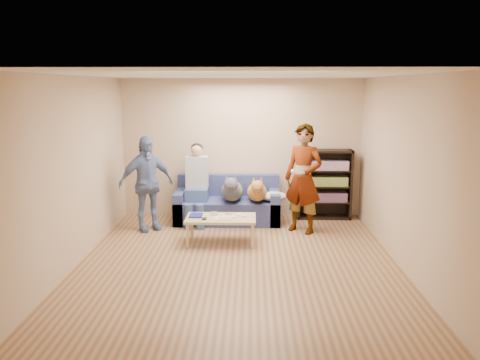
{
  "coord_description": "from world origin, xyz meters",
  "views": [
    {
      "loc": [
        0.18,
        -6.27,
        2.45
      ],
      "look_at": [
        0.0,
        1.2,
        0.95
      ],
      "focal_mm": 35.0,
      "sensor_mm": 36.0,
      "label": 1
    }
  ],
  "objects_px": {
    "sofa": "(228,206)",
    "coffee_table": "(221,220)",
    "dog_gray": "(232,190)",
    "bookshelf": "(324,183)",
    "person_standing_left": "(146,183)",
    "camera_silver": "(214,214)",
    "person_standing_right": "(303,179)",
    "dog_tan": "(257,191)",
    "person_seated": "(197,181)",
    "notebook_blue": "(196,215)"
  },
  "relations": [
    {
      "from": "notebook_blue",
      "to": "dog_gray",
      "type": "xyz_separation_m",
      "value": [
        0.53,
        0.98,
        0.2
      ]
    },
    {
      "from": "notebook_blue",
      "to": "sofa",
      "type": "bearing_deg",
      "value": 69.62
    },
    {
      "from": "sofa",
      "to": "dog_tan",
      "type": "xyz_separation_m",
      "value": [
        0.54,
        -0.22,
        0.33
      ]
    },
    {
      "from": "camera_silver",
      "to": "bookshelf",
      "type": "bearing_deg",
      "value": 34.72
    },
    {
      "from": "dog_tan",
      "to": "coffee_table",
      "type": "distance_m",
      "value": 1.2
    },
    {
      "from": "person_seated",
      "to": "camera_silver",
      "type": "bearing_deg",
      "value": -68.82
    },
    {
      "from": "dog_gray",
      "to": "bookshelf",
      "type": "distance_m",
      "value": 1.77
    },
    {
      "from": "person_standing_right",
      "to": "dog_gray",
      "type": "bearing_deg",
      "value": -164.9
    },
    {
      "from": "person_standing_right",
      "to": "camera_silver",
      "type": "distance_m",
      "value": 1.63
    },
    {
      "from": "person_seated",
      "to": "bookshelf",
      "type": "distance_m",
      "value": 2.38
    },
    {
      "from": "sofa",
      "to": "bookshelf",
      "type": "bearing_deg",
      "value": 7.4
    },
    {
      "from": "camera_silver",
      "to": "dog_tan",
      "type": "bearing_deg",
      "value": 52.14
    },
    {
      "from": "person_seated",
      "to": "bookshelf",
      "type": "relative_size",
      "value": 1.13
    },
    {
      "from": "sofa",
      "to": "person_standing_left",
      "type": "bearing_deg",
      "value": -156.8
    },
    {
      "from": "sofa",
      "to": "coffee_table",
      "type": "height_order",
      "value": "sofa"
    },
    {
      "from": "person_standing_left",
      "to": "notebook_blue",
      "type": "distance_m",
      "value": 1.17
    },
    {
      "from": "person_standing_left",
      "to": "dog_tan",
      "type": "bearing_deg",
      "value": -22.59
    },
    {
      "from": "person_standing_right",
      "to": "bookshelf",
      "type": "distance_m",
      "value": 1.03
    },
    {
      "from": "sofa",
      "to": "dog_gray",
      "type": "distance_m",
      "value": 0.42
    },
    {
      "from": "dog_tan",
      "to": "bookshelf",
      "type": "xyz_separation_m",
      "value": [
        1.26,
        0.46,
        0.07
      ]
    },
    {
      "from": "camera_silver",
      "to": "person_seated",
      "type": "height_order",
      "value": "person_seated"
    },
    {
      "from": "coffee_table",
      "to": "bookshelf",
      "type": "xyz_separation_m",
      "value": [
        1.84,
        1.48,
        0.31
      ]
    },
    {
      "from": "bookshelf",
      "to": "person_standing_right",
      "type": "bearing_deg",
      "value": -119.36
    },
    {
      "from": "sofa",
      "to": "dog_gray",
      "type": "xyz_separation_m",
      "value": [
        0.09,
        -0.22,
        0.35
      ]
    },
    {
      "from": "person_seated",
      "to": "person_standing_left",
      "type": "bearing_deg",
      "value": -150.53
    },
    {
      "from": "person_standing_left",
      "to": "notebook_blue",
      "type": "height_order",
      "value": "person_standing_left"
    },
    {
      "from": "person_standing_right",
      "to": "bookshelf",
      "type": "relative_size",
      "value": 1.42
    },
    {
      "from": "coffee_table",
      "to": "camera_silver",
      "type": "bearing_deg",
      "value": 135.0
    },
    {
      "from": "dog_gray",
      "to": "dog_tan",
      "type": "bearing_deg",
      "value": -0.59
    },
    {
      "from": "camera_silver",
      "to": "person_seated",
      "type": "xyz_separation_m",
      "value": [
        -0.39,
        1.0,
        0.33
      ]
    },
    {
      "from": "person_standing_right",
      "to": "bookshelf",
      "type": "height_order",
      "value": "person_standing_right"
    },
    {
      "from": "person_seated",
      "to": "dog_tan",
      "type": "relative_size",
      "value": 1.29
    },
    {
      "from": "person_standing_left",
      "to": "camera_silver",
      "type": "relative_size",
      "value": 14.91
    },
    {
      "from": "person_standing_left",
      "to": "dog_tan",
      "type": "xyz_separation_m",
      "value": [
        1.9,
        0.36,
        -0.21
      ]
    },
    {
      "from": "person_standing_right",
      "to": "sofa",
      "type": "height_order",
      "value": "person_standing_right"
    },
    {
      "from": "person_standing_right",
      "to": "dog_gray",
      "type": "xyz_separation_m",
      "value": [
        -1.22,
        0.42,
        -0.29
      ]
    },
    {
      "from": "camera_silver",
      "to": "coffee_table",
      "type": "height_order",
      "value": "camera_silver"
    },
    {
      "from": "person_standing_right",
      "to": "notebook_blue",
      "type": "distance_m",
      "value": 1.91
    },
    {
      "from": "dog_gray",
      "to": "dog_tan",
      "type": "distance_m",
      "value": 0.45
    },
    {
      "from": "person_seated",
      "to": "coffee_table",
      "type": "height_order",
      "value": "person_seated"
    },
    {
      "from": "person_seated",
      "to": "dog_gray",
      "type": "xyz_separation_m",
      "value": [
        0.64,
        -0.09,
        -0.14
      ]
    },
    {
      "from": "bookshelf",
      "to": "camera_silver",
      "type": "bearing_deg",
      "value": -145.28
    },
    {
      "from": "person_standing_left",
      "to": "sofa",
      "type": "bearing_deg",
      "value": -10.09
    },
    {
      "from": "dog_gray",
      "to": "dog_tan",
      "type": "xyz_separation_m",
      "value": [
        0.45,
        -0.0,
        -0.02
      ]
    },
    {
      "from": "camera_silver",
      "to": "dog_gray",
      "type": "xyz_separation_m",
      "value": [
        0.25,
        0.91,
        0.18
      ]
    },
    {
      "from": "dog_tan",
      "to": "coffee_table",
      "type": "xyz_separation_m",
      "value": [
        -0.58,
        -1.02,
        -0.24
      ]
    },
    {
      "from": "person_standing_left",
      "to": "coffee_table",
      "type": "xyz_separation_m",
      "value": [
        1.32,
        -0.66,
        -0.45
      ]
    },
    {
      "from": "person_standing_left",
      "to": "camera_silver",
      "type": "height_order",
      "value": "person_standing_left"
    },
    {
      "from": "person_standing_right",
      "to": "bookshelf",
      "type": "bearing_deg",
      "value": 94.68
    },
    {
      "from": "camera_silver",
      "to": "dog_gray",
      "type": "height_order",
      "value": "dog_gray"
    }
  ]
}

